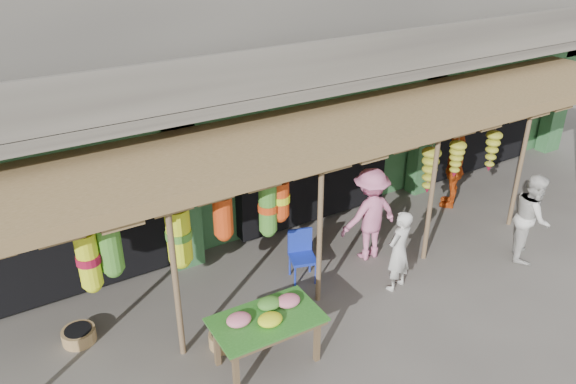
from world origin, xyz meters
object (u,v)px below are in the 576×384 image
person_right (532,217)px  person_vendor (454,169)px  flower_table (267,320)px  person_shopper (370,214)px  blue_chair (302,252)px  person_front (399,251)px

person_right → person_vendor: 2.33m
flower_table → person_right: person_right is taller
person_right → person_shopper: bearing=106.4°
blue_chair → person_vendor: size_ratio=0.53×
flower_table → person_vendor: person_vendor is taller
flower_table → person_vendor: bearing=21.2°
blue_chair → person_right: (4.09, -1.71, 0.34)m
flower_table → person_vendor: (6.06, 2.15, 0.12)m
blue_chair → person_vendor: bearing=25.3°
person_vendor → person_right: bearing=43.3°
person_front → person_shopper: size_ratio=0.83×
flower_table → person_right: 5.70m
blue_chair → person_right: 4.44m
person_front → person_right: (2.83, -0.54, 0.10)m
person_right → blue_chair: bearing=115.5°
blue_chair → person_shopper: bearing=14.3°
person_front → person_vendor: 3.64m
flower_table → person_front: bearing=9.5°
blue_chair → person_vendor: person_vendor is taller
person_shopper → blue_chair: bearing=-1.1°
blue_chair → person_right: person_right is taller
blue_chair → person_front: person_front is taller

